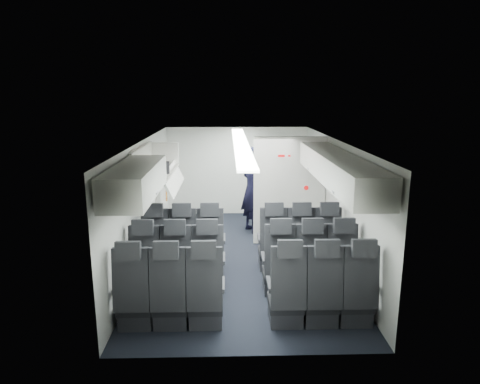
{
  "coord_description": "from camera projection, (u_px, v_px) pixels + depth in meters",
  "views": [
    {
      "loc": [
        -0.22,
        -7.35,
        2.95
      ],
      "look_at": [
        0.0,
        0.4,
        1.15
      ],
      "focal_mm": 32.0,
      "sensor_mm": 36.0,
      "label": 1
    }
  ],
  "objects": [
    {
      "name": "seat_row_front",
      "position": [
        242.0,
        247.0,
        7.22
      ],
      "size": [
        3.33,
        0.56,
        1.24
      ],
      "color": "black",
      "rests_on": "cabin_shell"
    },
    {
      "name": "seat_row_mid",
      "position": [
        244.0,
        269.0,
        6.35
      ],
      "size": [
        3.33,
        0.56,
        1.24
      ],
      "color": "black",
      "rests_on": "cabin_shell"
    },
    {
      "name": "overhead_bin_right_front",
      "position": [
        324.0,
        159.0,
        7.21
      ],
      "size": [
        0.53,
        1.7,
        0.4
      ],
      "color": "white",
      "rests_on": "cabin_shell"
    },
    {
      "name": "cabin_shell",
      "position": [
        241.0,
        199.0,
        7.58
      ],
      "size": [
        3.41,
        6.01,
        2.16
      ],
      "color": "black",
      "rests_on": "ground"
    },
    {
      "name": "bulkhead_partition",
      "position": [
        289.0,
        191.0,
        8.4
      ],
      "size": [
        1.4,
        0.15,
        2.13
      ],
      "color": "silver",
      "rests_on": "cabin_shell"
    },
    {
      "name": "overhead_bin_left_front_open",
      "position": [
        155.0,
        167.0,
        7.16
      ],
      "size": [
        0.64,
        1.7,
        0.72
      ],
      "color": "#9E9E93",
      "rests_on": "cabin_shell"
    },
    {
      "name": "flight_attendant",
      "position": [
        252.0,
        190.0,
        9.16
      ],
      "size": [
        0.69,
        0.8,
        1.86
      ],
      "primitive_type": "imported",
      "rotation": [
        0.0,
        0.0,
        2.0
      ],
      "color": "black",
      "rests_on": "ground"
    },
    {
      "name": "overhead_bin_right_rear",
      "position": [
        354.0,
        180.0,
        5.5
      ],
      "size": [
        0.53,
        1.8,
        0.4
      ],
      "color": "white",
      "rests_on": "cabin_shell"
    },
    {
      "name": "seat_row_rear",
      "position": [
        246.0,
        297.0,
        5.47
      ],
      "size": [
        3.33,
        0.56,
        1.24
      ],
      "color": "black",
      "rests_on": "cabin_shell"
    },
    {
      "name": "boarding_door",
      "position": [
        161.0,
        189.0,
        9.08
      ],
      "size": [
        0.12,
        1.27,
        1.86
      ],
      "color": "silver",
      "rests_on": "cabin_shell"
    },
    {
      "name": "papers",
      "position": [
        261.0,
        182.0,
        9.08
      ],
      "size": [
        0.22,
        0.02,
        0.16
      ],
      "primitive_type": "cube",
      "rotation": [
        0.0,
        0.0,
        0.0
      ],
      "color": "white",
      "rests_on": "flight_attendant"
    },
    {
      "name": "overhead_bin_left_rear",
      "position": [
        135.0,
        181.0,
        5.43
      ],
      "size": [
        0.53,
        1.8,
        0.4
      ],
      "color": "white",
      "rests_on": "cabin_shell"
    },
    {
      "name": "galley_unit",
      "position": [
        277.0,
        178.0,
        10.29
      ],
      "size": [
        0.85,
        0.52,
        1.9
      ],
      "color": "#939399",
      "rests_on": "cabin_shell"
    },
    {
      "name": "carry_on_bag",
      "position": [
        156.0,
        169.0,
        6.8
      ],
      "size": [
        0.43,
        0.36,
        0.22
      ],
      "primitive_type": "cube",
      "rotation": [
        0.0,
        0.0,
        -0.32
      ],
      "color": "black",
      "rests_on": "overhead_bin_left_front_open"
    }
  ]
}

